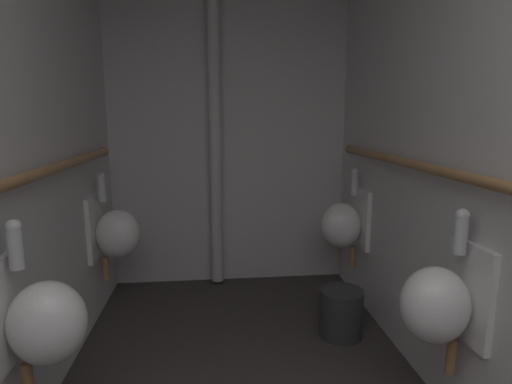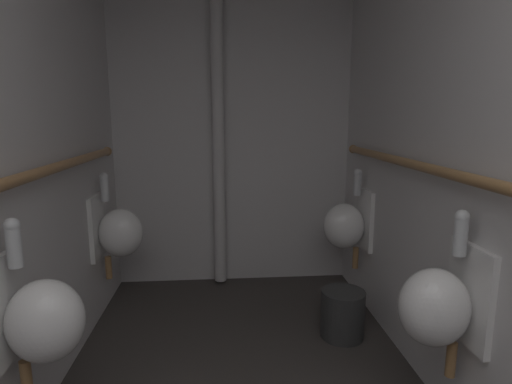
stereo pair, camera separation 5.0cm
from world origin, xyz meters
name	(u,v)px [view 1 (the left image)]	position (x,y,z in m)	size (l,w,h in m)	color
wall_right	(491,150)	(1.00, 1.84, 1.27)	(0.06, 3.79, 2.55)	silver
wall_back	(229,132)	(0.00, 3.70, 1.27)	(2.06, 0.06, 2.55)	silver
urinal_left_mid	(42,320)	(-0.82, 1.83, 0.62)	(0.32, 0.30, 0.76)	white
urinal_left_far	(115,232)	(-0.82, 3.08, 0.62)	(0.32, 0.30, 0.76)	white
urinal_right_mid	(440,302)	(0.82, 1.82, 0.62)	(0.32, 0.30, 0.76)	white
urinal_right_far	(344,224)	(0.82, 3.13, 0.62)	(0.32, 0.30, 0.76)	white
supply_pipe_left	(2,186)	(-0.91, 1.83, 1.16)	(0.06, 2.97, 0.06)	#9E7042
supply_pipe_right	(469,178)	(0.91, 1.83, 1.16)	(0.06, 3.07, 0.06)	#9E7042
standpipe_back_wall	(215,133)	(-0.12, 3.59, 1.27)	(0.10, 0.10, 2.50)	silver
waste_bin	(341,313)	(0.67, 2.66, 0.15)	(0.28, 0.28, 0.31)	#2D2D2D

